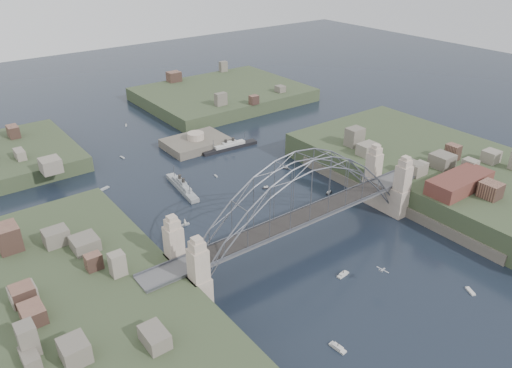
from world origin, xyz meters
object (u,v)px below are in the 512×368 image
at_px(naval_cruiser_far, 67,155).
at_px(ocean_liner, 230,147).
at_px(wharf_shed, 460,182).
at_px(bridge, 302,203).
at_px(fort_island, 196,148).
at_px(naval_cruiser_near, 182,187).

height_order(naval_cruiser_far, ocean_liner, ocean_liner).
xyz_separation_m(wharf_shed, naval_cruiser_far, (-72.35, 103.33, -9.26)).
bearing_deg(bridge, fort_island, 80.27).
bearing_deg(fort_island, ocean_liner, -46.23).
bearing_deg(naval_cruiser_far, ocean_liner, -30.02).
distance_m(fort_island, naval_cruiser_near, 33.17).
xyz_separation_m(bridge, fort_island, (12.00, 70.00, -12.66)).
bearing_deg(ocean_liner, bridge, -108.59).
xyz_separation_m(naval_cruiser_near, naval_cruiser_far, (-19.88, 45.41, -0.18)).
relative_size(wharf_shed, ocean_liner, 0.92).
xyz_separation_m(fort_island, naval_cruiser_near, (-20.47, -26.08, 1.26)).
bearing_deg(naval_cruiser_near, fort_island, 51.87).
bearing_deg(ocean_liner, wharf_shed, -72.65).
height_order(wharf_shed, naval_cruiser_far, wharf_shed).
relative_size(bridge, naval_cruiser_near, 4.22).
relative_size(wharf_shed, naval_cruiser_far, 1.52).
distance_m(wharf_shed, ocean_liner, 79.19).
xyz_separation_m(naval_cruiser_near, ocean_liner, (29.01, 17.16, -0.09)).
height_order(bridge, fort_island, bridge).
distance_m(naval_cruiser_near, naval_cruiser_far, 49.57).
xyz_separation_m(fort_island, wharf_shed, (32.00, -84.00, 10.34)).
height_order(fort_island, naval_cruiser_far, fort_island).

